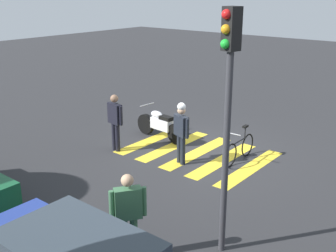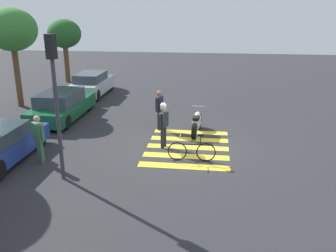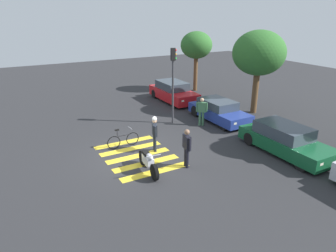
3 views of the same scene
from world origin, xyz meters
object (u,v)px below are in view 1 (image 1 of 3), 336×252
Objects in this scene: leaning_bicycle at (239,149)px; pedestrian_bystander at (128,212)px; police_motorcycle at (161,125)px; officer_on_foot at (115,119)px; officer_by_motorcycle at (181,129)px; traffic_light_pole at (228,98)px.

pedestrian_bystander is (-0.73, 5.23, 0.58)m from leaning_bicycle.
police_motorcycle is at bearing -54.99° from pedestrian_bystander.
pedestrian_bystander is (-4.06, 3.59, -0.05)m from officer_on_foot.
officer_by_motorcycle is at bearing -64.58° from pedestrian_bystander.
officer_on_foot is 0.39× the size of traffic_light_pole.
leaning_bicycle is at bearing -135.71° from officer_by_motorcycle.
police_motorcycle is 1.25× the size of leaning_bicycle.
pedestrian_bystander is at bearing 138.49° from officer_on_foot.
leaning_bicycle is at bearing -64.29° from traffic_light_pole.
traffic_light_pole is (-5.23, 2.32, 1.97)m from officer_on_foot.
police_motorcycle is 2.18m from officer_by_motorcycle.
pedestrian_bystander is (-1.93, 4.06, -0.07)m from officer_by_motorcycle.
pedestrian_bystander is 0.38× the size of traffic_light_pole.
pedestrian_bystander is at bearing 47.46° from traffic_light_pole.
officer_on_foot reaches higher than pedestrian_bystander.
leaning_bicycle is 5.10m from traffic_light_pole.
leaning_bicycle is 5.31m from pedestrian_bystander.
traffic_light_pole is at bearing 156.10° from officer_on_foot.
police_motorcycle is at bearing -0.35° from leaning_bicycle.
pedestrian_bystander is at bearing 125.01° from police_motorcycle.
police_motorcycle is 1.26× the size of pedestrian_bystander.
police_motorcycle is 0.47× the size of traffic_light_pole.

